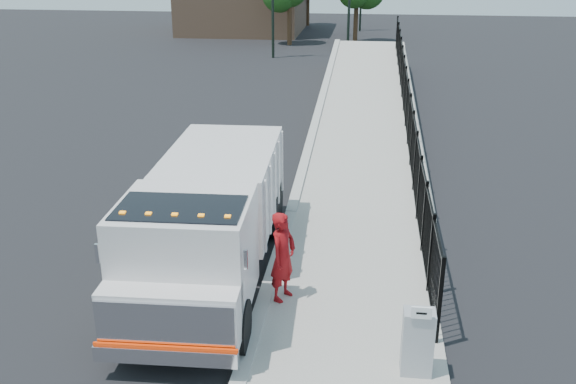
# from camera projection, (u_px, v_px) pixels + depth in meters

# --- Properties ---
(ground) EXTENTS (120.00, 120.00, 0.00)m
(ground) POSITION_uv_depth(u_px,v_px,m) (270.00, 285.00, 14.69)
(ground) COLOR black
(ground) RESTS_ON ground
(sidewalk) EXTENTS (3.55, 12.00, 0.12)m
(sidewalk) POSITION_uv_depth(u_px,v_px,m) (351.00, 339.00, 12.59)
(sidewalk) COLOR #9E998E
(sidewalk) RESTS_ON ground
(curb) EXTENTS (0.30, 12.00, 0.16)m
(curb) POSITION_uv_depth(u_px,v_px,m) (255.00, 331.00, 12.81)
(curb) COLOR #ADAAA3
(curb) RESTS_ON ground
(ramp) EXTENTS (3.95, 24.06, 3.19)m
(ramp) POSITION_uv_depth(u_px,v_px,m) (369.00, 114.00, 29.22)
(ramp) COLOR #9E998E
(ramp) RESTS_ON ground
(iron_fence) EXTENTS (0.10, 28.00, 1.80)m
(iron_fence) POSITION_uv_depth(u_px,v_px,m) (406.00, 118.00, 25.03)
(iron_fence) COLOR black
(iron_fence) RESTS_ON ground
(truck) EXTENTS (2.94, 8.22, 2.78)m
(truck) POSITION_uv_depth(u_px,v_px,m) (208.00, 216.00, 14.45)
(truck) COLOR black
(truck) RESTS_ON ground
(worker) EXTENTS (0.73, 0.86, 1.99)m
(worker) POSITION_uv_depth(u_px,v_px,m) (283.00, 257.00, 13.57)
(worker) COLOR maroon
(worker) RESTS_ON sidewalk
(utility_cabinet) EXTENTS (0.55, 0.40, 1.25)m
(utility_cabinet) POSITION_uv_depth(u_px,v_px,m) (417.00, 342.00, 11.31)
(utility_cabinet) COLOR gray
(utility_cabinet) RESTS_ON sidewalk
(arrow_sign) EXTENTS (0.35, 0.04, 0.22)m
(arrow_sign) POSITION_uv_depth(u_px,v_px,m) (421.00, 313.00, 10.84)
(arrow_sign) COLOR white
(arrow_sign) RESTS_ON utility_cabinet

